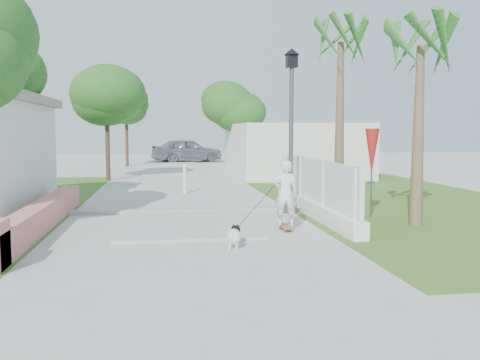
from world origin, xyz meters
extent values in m
plane|color=#B7B7B2|center=(0.00, 0.00, 0.00)|extent=(90.00, 90.00, 0.00)
cube|color=#B7B7B2|center=(0.00, 20.00, 0.03)|extent=(3.20, 36.00, 0.06)
cube|color=#999993|center=(0.00, 6.00, 0.05)|extent=(6.50, 0.25, 0.10)
cube|color=#3D6B22|center=(7.00, 8.00, 0.01)|extent=(8.00, 20.00, 0.01)
cube|color=#DD8371|center=(-3.30, 4.00, 0.30)|extent=(0.45, 8.00, 0.60)
cube|color=white|center=(3.40, 5.00, 0.20)|extent=(0.35, 7.00, 0.40)
cube|color=white|center=(3.40, 5.00, 0.95)|extent=(0.10, 7.00, 1.10)
cube|color=white|center=(3.40, 1.80, 0.75)|extent=(0.14, 0.14, 1.50)
cube|color=white|center=(3.40, 4.00, 0.75)|extent=(0.14, 0.14, 1.50)
cube|color=white|center=(3.40, 6.20, 0.75)|extent=(0.14, 0.14, 1.50)
cube|color=white|center=(3.40, 8.20, 0.75)|extent=(0.14, 0.14, 1.50)
cube|color=silver|center=(6.00, 18.00, 1.30)|extent=(6.00, 8.00, 2.60)
cylinder|color=#59595E|center=(2.90, 5.50, 0.15)|extent=(0.36, 0.36, 0.30)
cylinder|color=#59595E|center=(2.90, 5.50, 2.00)|extent=(0.12, 0.12, 4.00)
cube|color=black|center=(2.90, 5.50, 4.10)|extent=(0.28, 0.28, 0.35)
cone|color=black|center=(2.90, 5.50, 4.35)|extent=(0.44, 0.44, 0.18)
cylinder|color=white|center=(0.20, 10.00, 0.50)|extent=(0.12, 0.12, 1.00)
sphere|color=white|center=(0.20, 10.00, 1.02)|extent=(0.14, 0.14, 0.14)
cylinder|color=#59595E|center=(4.80, 4.50, 1.00)|extent=(0.04, 0.04, 2.00)
cone|color=red|center=(4.80, 4.50, 1.70)|extent=(0.36, 0.36, 1.20)
ellipsoid|color=#245317|center=(-5.30, 8.30, 3.60)|extent=(2.72, 2.72, 2.05)
cylinder|color=#4C3826|center=(-3.00, 16.00, 1.92)|extent=(0.20, 0.20, 3.85)
ellipsoid|color=#245317|center=(-3.00, 16.00, 3.58)|extent=(3.40, 3.40, 2.55)
ellipsoid|color=#245317|center=(-2.80, 15.80, 3.92)|extent=(2.89, 2.89, 2.18)
ellipsoid|color=#245317|center=(-3.20, 16.20, 4.28)|extent=(2.55, 2.55, 1.90)
cylinder|color=#4C3826|center=(3.20, 20.00, 1.75)|extent=(0.20, 0.20, 3.50)
ellipsoid|color=#245317|center=(3.20, 20.00, 3.25)|extent=(3.00, 3.00, 2.25)
ellipsoid|color=#245317|center=(3.40, 19.80, 3.60)|extent=(2.55, 2.55, 1.92)
ellipsoid|color=#245317|center=(3.00, 20.20, 3.95)|extent=(2.25, 2.25, 1.68)
cylinder|color=#4C3826|center=(-2.80, 26.00, 1.92)|extent=(0.20, 0.20, 3.85)
ellipsoid|color=#245317|center=(-2.80, 26.00, 3.58)|extent=(3.20, 3.20, 2.40)
ellipsoid|color=#245317|center=(-2.60, 25.80, 3.92)|extent=(2.72, 2.72, 2.05)
ellipsoid|color=#245317|center=(-3.00, 26.20, 4.28)|extent=(2.40, 2.40, 1.79)
cone|color=brown|center=(4.60, 6.50, 2.40)|extent=(0.32, 0.32, 4.80)
cone|color=brown|center=(5.40, 3.20, 2.10)|extent=(0.32, 0.32, 4.20)
cube|color=olive|center=(2.18, 3.03, 0.08)|extent=(0.34, 0.80, 0.02)
imported|color=silver|center=(2.18, 3.03, 0.84)|extent=(0.59, 0.44, 1.49)
cylinder|color=gray|center=(2.11, 2.75, 0.03)|extent=(0.02, 0.06, 0.06)
cylinder|color=gray|center=(2.25, 2.75, 0.03)|extent=(0.02, 0.06, 0.06)
cylinder|color=gray|center=(2.11, 3.31, 0.03)|extent=(0.02, 0.06, 0.06)
cylinder|color=gray|center=(2.25, 3.31, 0.03)|extent=(0.02, 0.06, 0.06)
ellipsoid|color=silver|center=(0.79, 1.33, 0.22)|extent=(0.39, 0.52, 0.29)
sphere|color=black|center=(0.84, 1.54, 0.31)|extent=(0.19, 0.19, 0.19)
sphere|color=silver|center=(0.87, 1.63, 0.29)|extent=(0.09, 0.09, 0.09)
cone|color=black|center=(0.80, 1.56, 0.40)|extent=(0.06, 0.06, 0.07)
cone|color=black|center=(0.89, 1.53, 0.40)|extent=(0.06, 0.06, 0.07)
cylinder|color=silver|center=(0.75, 1.46, 0.07)|extent=(0.04, 0.04, 0.13)
cylinder|color=silver|center=(0.88, 1.42, 0.07)|extent=(0.04, 0.04, 0.13)
cylinder|color=silver|center=(0.69, 1.24, 0.07)|extent=(0.04, 0.04, 0.13)
cylinder|color=silver|center=(0.82, 1.21, 0.07)|extent=(0.04, 0.04, 0.13)
cylinder|color=silver|center=(0.73, 1.12, 0.30)|extent=(0.06, 0.12, 0.11)
imported|color=#9B9DA3|center=(1.20, 30.30, 0.86)|extent=(5.42, 3.30, 1.72)
camera|label=1|loc=(-0.54, -8.65, 2.23)|focal=40.00mm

